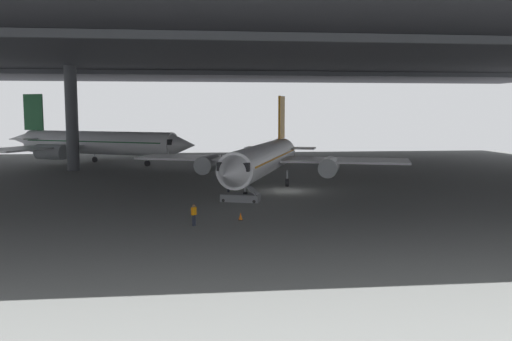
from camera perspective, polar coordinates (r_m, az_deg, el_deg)
The scene contains 8 objects.
ground_plane at distance 56.50m, azimuth 3.47°, elevation -2.20°, with size 110.00×110.00×0.00m, color slate.
hangar_structure at distance 69.83m, azimuth 1.53°, elevation 12.07°, with size 121.00×99.00×16.01m.
airplane_main at distance 58.21m, azimuth 0.89°, elevation 1.27°, with size 31.29×31.56×10.33m.
boarding_stairs at distance 49.86m, azimuth -1.74°, elevation -2.50°, with size 4.20×2.59×4.42m.
crew_worker_near_nose at distance 39.39m, azimuth -6.64°, elevation -4.58°, with size 0.41×0.42×1.62m.
crew_worker_by_stairs at distance 52.39m, azimuth -2.96°, elevation -1.77°, with size 0.35×0.51×1.72m.
airplane_distant at distance 89.18m, azimuth -16.82°, elevation 2.85°, with size 33.14×33.44×11.28m.
traffic_cone_orange at distance 41.35m, azimuth -1.65°, elevation -4.91°, with size 0.36×0.36×0.60m.
Camera 1 is at (-9.51, -55.07, 8.29)m, focal length 37.52 mm.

